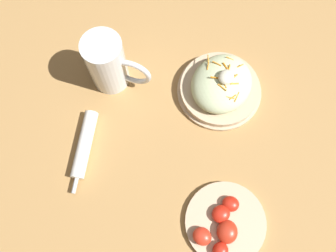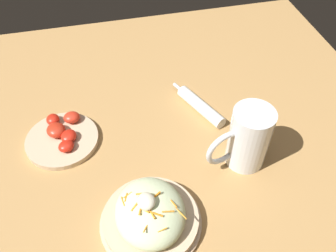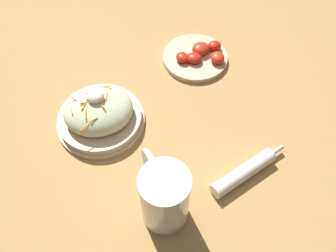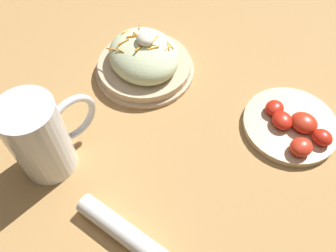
% 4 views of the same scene
% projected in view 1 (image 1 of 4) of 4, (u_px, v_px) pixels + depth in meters
% --- Properties ---
extents(ground_plane, '(1.43, 1.43, 0.00)m').
position_uv_depth(ground_plane, '(198.00, 124.00, 0.84)').
color(ground_plane, '#B2844C').
extents(salad_plate, '(0.22, 0.22, 0.10)m').
position_uv_depth(salad_plate, '(220.00, 86.00, 0.84)').
color(salad_plate, '#D1B28E').
rests_on(salad_plate, ground_plane).
extents(beer_mug, '(0.09, 0.16, 0.16)m').
position_uv_depth(beer_mug, '(109.00, 65.00, 0.82)').
color(beer_mug, white).
rests_on(beer_mug, ground_plane).
extents(napkin_roll, '(0.19, 0.10, 0.03)m').
position_uv_depth(napkin_roll, '(84.00, 145.00, 0.81)').
color(napkin_roll, white).
rests_on(napkin_roll, ground_plane).
extents(tomato_plate, '(0.18, 0.18, 0.04)m').
position_uv_depth(tomato_plate, '(224.00, 224.00, 0.75)').
color(tomato_plate, '#D1B28E').
rests_on(tomato_plate, ground_plane).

